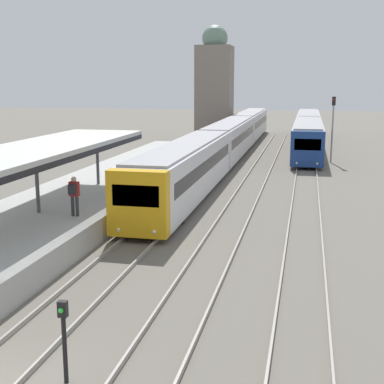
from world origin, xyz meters
The scene contains 7 objects.
platform_canopy centered at (-4.42, 11.56, 3.70)m, with size 4.00×16.78×2.80m.
person_on_platform centered at (-2.67, 11.27, 2.01)m, with size 0.40×0.40×1.66m.
train_near centered at (0.00, 37.31, 1.73)m, with size 2.53×52.20×3.12m.
train_far centered at (6.67, 47.95, 1.69)m, with size 2.51×32.90×3.04m.
signal_post_near centered at (1.66, 1.11, 1.18)m, with size 0.20×0.22×1.91m.
signal_mast_far centered at (8.59, 36.24, 3.34)m, with size 0.28×0.29×5.35m.
distant_domed_building centered at (-4.16, 53.62, 6.10)m, with size 4.00×4.00×12.87m.
Camera 1 is at (6.60, -8.71, 6.46)m, focal length 50.00 mm.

